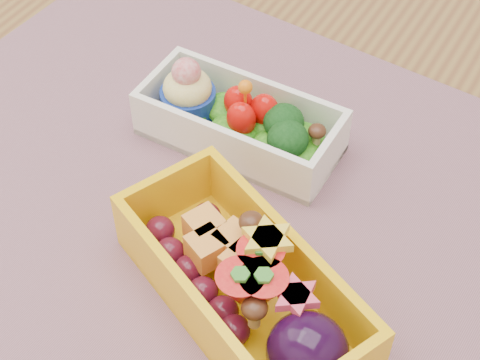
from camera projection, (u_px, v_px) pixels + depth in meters
The scene contains 4 objects.
table at pixel (238, 312), 0.64m from camera, with size 1.20×0.80×0.75m.
placemat at pixel (228, 215), 0.58m from camera, with size 0.59×0.45×0.00m, color #895E6D.
bento_white at pixel (239, 121), 0.61m from camera, with size 0.16×0.07×0.07m.
bento_yellow at pixel (246, 286), 0.50m from camera, with size 0.21×0.15×0.06m.
Camera 1 is at (0.17, -0.30, 1.20)m, focal length 57.87 mm.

